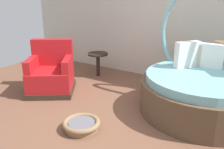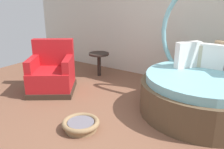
% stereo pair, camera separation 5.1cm
% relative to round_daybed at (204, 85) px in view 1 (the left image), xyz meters
% --- Properties ---
extents(ground_plane, '(8.00, 8.00, 0.02)m').
position_rel_round_daybed_xyz_m(ground_plane, '(-0.74, -1.18, -0.42)').
color(ground_plane, brown).
extents(back_wall, '(8.00, 0.12, 3.17)m').
position_rel_round_daybed_xyz_m(back_wall, '(-0.74, 1.14, 1.18)').
color(back_wall, beige).
rests_on(back_wall, ground_plane).
extents(round_daybed, '(1.87, 1.87, 2.07)m').
position_rel_round_daybed_xyz_m(round_daybed, '(0.00, 0.00, 0.00)').
color(round_daybed, brown).
rests_on(round_daybed, ground_plane).
extents(red_armchair, '(1.11, 1.11, 0.94)m').
position_rel_round_daybed_xyz_m(red_armchair, '(-2.55, -0.73, -0.08)').
color(red_armchair, '#38281E').
rests_on(red_armchair, ground_plane).
extents(pet_basket, '(0.51, 0.51, 0.13)m').
position_rel_round_daybed_xyz_m(pet_basket, '(-1.21, -1.48, -0.34)').
color(pet_basket, '#8E704C').
rests_on(pet_basket, ground_plane).
extents(side_table, '(0.44, 0.44, 0.52)m').
position_rel_round_daybed_xyz_m(side_table, '(-2.35, 0.45, 0.02)').
color(side_table, '#2D231E').
rests_on(side_table, ground_plane).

